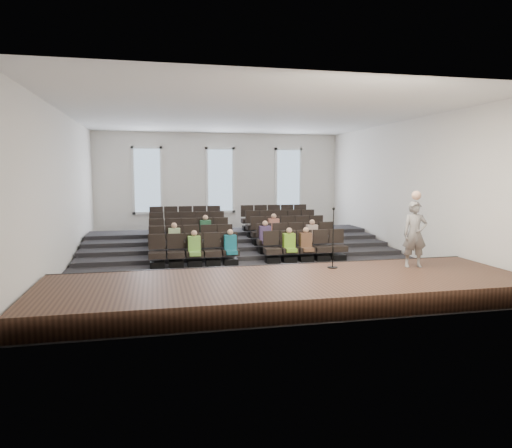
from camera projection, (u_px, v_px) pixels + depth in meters
The scene contains 14 objects.
ground at pixel (248, 260), 16.03m from camera, with size 14.00×14.00×0.00m, color black.
ceiling at pixel (248, 115), 15.48m from camera, with size 12.00×14.00×0.02m, color white.
wall_back at pixel (220, 184), 22.57m from camera, with size 12.00×0.04×5.00m, color silver.
wall_front at pixel (319, 201), 8.94m from camera, with size 12.00×0.04×5.00m, color silver.
wall_left at pixel (62, 191), 14.47m from camera, with size 0.04×14.00×5.00m, color silver.
wall_right at pixel (406, 188), 17.04m from camera, with size 0.04×14.00×5.00m, color silver.
stage at pixel (290, 289), 11.06m from camera, with size 11.80×3.60×0.50m, color #4A2E1F.
stage_lip at pixel (272, 274), 12.77m from camera, with size 11.80×0.06×0.52m, color black.
risers at pixel (233, 242), 19.09m from camera, with size 11.80×4.80×0.60m.
seating_rows at pixel (240, 235), 17.45m from camera, with size 6.80×4.70×1.67m.
windows at pixel (220, 180), 22.48m from camera, with size 8.44×0.10×3.24m.
audience at pixel (251, 237), 16.19m from camera, with size 5.45×2.64×1.10m.
speaker at pixel (415, 234), 12.37m from camera, with size 0.66×0.43×1.80m, color slate.
mic_stand at pixel (333, 250), 12.29m from camera, with size 0.27×0.27×1.64m.
Camera 1 is at (-3.12, -15.48, 3.05)m, focal length 32.00 mm.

